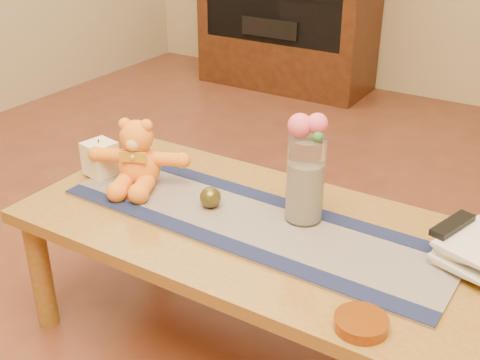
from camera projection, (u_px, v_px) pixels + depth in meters
The scene contains 26 objects.
floor at pixel (253, 340), 1.98m from camera, with size 5.50×5.50×0.00m, color #5B2A1A.
coffee_table_top at pixel (254, 229), 1.78m from camera, with size 1.40×0.70×0.04m, color brown.
table_leg_fl at pixel (41, 273), 1.97m from camera, with size 0.07×0.07×0.41m, color brown.
table_leg_bl at pixel (153, 201), 2.41m from camera, with size 0.07×0.07×0.41m, color brown.
persian_runner at pixel (251, 222), 1.78m from camera, with size 1.20×0.35×0.01m, color #1B1947.
runner_border_near at pixel (223, 242), 1.67m from camera, with size 1.20×0.06×0.00m, color #141B3E.
runner_border_far at pixel (276, 200), 1.88m from camera, with size 1.20×0.06×0.00m, color #141B3E.
teddy_bear at pixel (138, 154), 1.94m from camera, with size 0.32×0.26×0.22m, color orange, non-canonical shape.
pillar_candle at pixel (100, 158), 2.03m from camera, with size 0.09×0.09×0.11m, color #FFEDBB.
candle_wick at pixel (98, 141), 2.00m from camera, with size 0.00×0.00×0.01m, color black.
glass_vase at pixel (305, 179), 1.73m from camera, with size 0.11×0.11×0.26m, color silver.
potpourri_fill at pixel (305, 191), 1.74m from camera, with size 0.09×0.09×0.18m, color beige.
rose_left at pixel (300, 126), 1.65m from camera, with size 0.07×0.07×0.07m, color #EF546B.
rose_right at pixel (317, 124), 1.64m from camera, with size 0.06×0.06×0.06m, color #EF546B.
blue_flower_back at pixel (317, 125), 1.68m from camera, with size 0.04×0.04×0.04m, color #4D68A8.
blue_flower_side at pixel (301, 127), 1.69m from camera, with size 0.04×0.04×0.04m, color #4D68A8.
leaf_sprig at pixel (318, 137), 1.63m from camera, with size 0.03×0.03×0.03m, color #33662D.
bronze_ball at pixel (210, 197), 1.83m from camera, with size 0.07×0.07×0.07m, color #51451B.
book_bottom at pixel (450, 247), 1.64m from camera, with size 0.17×0.22×0.02m, color #FAEBC1.
book_lower at pixel (452, 242), 1.63m from camera, with size 0.16×0.22×0.02m, color #FAEBC1.
book_upper at pixel (451, 234), 1.63m from camera, with size 0.17×0.22×0.02m, color #FAEBC1.
book_top at pixel (454, 230), 1.61m from camera, with size 0.16×0.22×0.02m, color #FAEBC1.
tv_remote at pixel (453, 225), 1.60m from camera, with size 0.04×0.16×0.02m, color black.
amber_dish at pixel (361, 323), 1.36m from camera, with size 0.12×0.12×0.03m, color #BF5914.
media_cabinet at pixel (288, 8), 4.18m from camera, with size 1.20×0.50×1.10m, color black.
stereo_lower at pixel (279, 25), 4.12m from camera, with size 0.42×0.28×0.12m, color black.
Camera 1 is at (0.77, -1.32, 1.36)m, focal length 44.94 mm.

